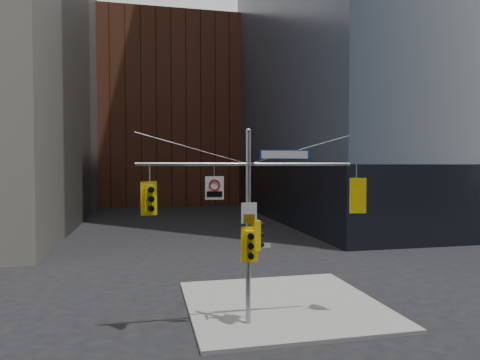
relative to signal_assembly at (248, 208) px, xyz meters
name	(u,v)px	position (x,y,z in m)	size (l,w,h in m)	color
ground	(263,350)	(0.00, -1.99, -4.42)	(160.00, 160.00, 0.00)	black
sidewalk_corner	(283,304)	(2.00, 2.01, -4.34)	(8.00, 8.00, 0.15)	gray
podium_ne	(417,190)	(28.00, 30.01, -1.42)	(36.40, 36.40, 6.00)	black
brick_midrise	(168,116)	(0.00, 56.01, 9.58)	(26.00, 20.00, 28.00)	brown
signal_assembly	(248,208)	(0.00, 0.00, 0.00)	(8.00, 0.80, 7.30)	#96999E
traffic_light_west_arm	(150,199)	(-3.51, 0.01, 0.38)	(0.56, 0.51, 1.19)	yellow
traffic_light_east_arm	(356,195)	(4.29, 0.00, 0.38)	(0.64, 0.56, 1.35)	yellow
traffic_light_pole_side	(257,235)	(0.32, 0.02, -1.02)	(0.47, 0.40, 1.10)	yellow
traffic_light_pole_front	(250,245)	(0.00, -0.27, -1.33)	(0.62, 0.52, 1.30)	yellow
street_sign_blade	(285,155)	(1.38, 0.00, 1.93)	(1.89, 0.10, 0.37)	navy
regulatory_sign_arm	(214,187)	(-1.25, -0.02, 0.76)	(0.67, 0.11, 0.83)	silver
regulatory_sign_pole	(249,214)	(0.00, -0.11, -0.20)	(0.58, 0.05, 0.76)	silver
street_blade_ew	(260,246)	(0.45, 0.01, -1.43)	(0.79, 0.07, 0.16)	silver
street_blade_ns	(245,249)	(0.00, 0.46, -1.61)	(0.07, 0.71, 0.14)	#145926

